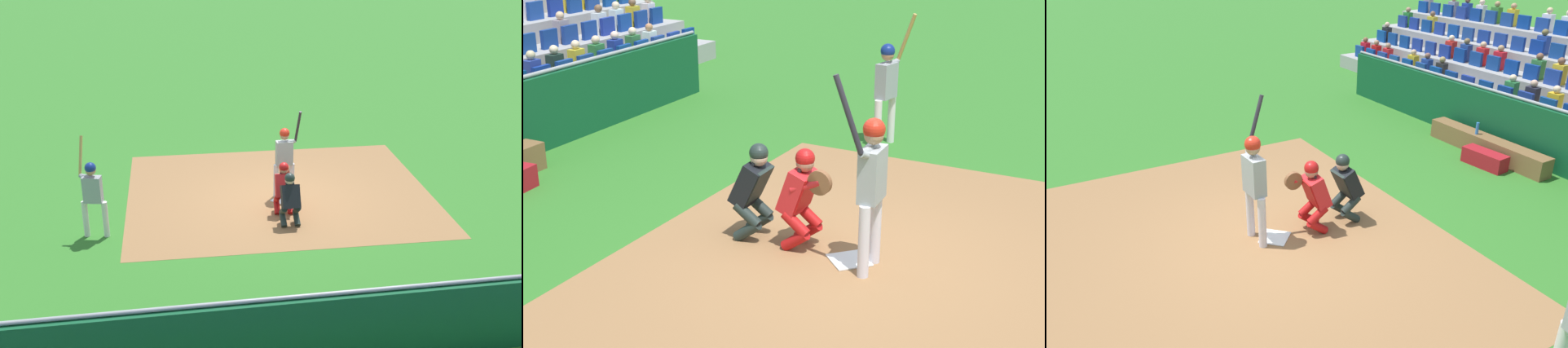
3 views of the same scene
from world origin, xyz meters
The scene contains 7 objects.
ground_plane centered at (0.00, 0.00, 0.00)m, with size 160.00×160.00×0.00m, color #2E6D24.
infield_dirt_patch centered at (0.00, 0.50, 0.00)m, with size 7.74×6.23×0.01m, color olive.
home_plate_marker centered at (0.00, 0.00, 0.02)m, with size 0.44×0.44×0.02m, color white.
batter_at_plate centered at (0.10, 0.27, 1.14)m, with size 0.62×0.50×2.35m.
catcher_crouching centered at (-0.09, -0.67, 0.72)m, with size 0.48×0.72×1.30m.
home_plate_umpire centered at (-0.08, -1.34, 0.70)m, with size 0.46×0.47×1.28m.
on_deck_batter centered at (-4.50, -1.20, 1.11)m, with size 0.59×0.57×2.29m.
Camera 2 is at (7.65, 3.04, 4.08)m, focal length 52.57 mm.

